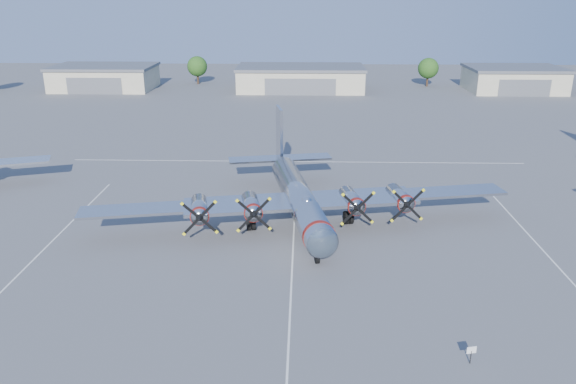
{
  "coord_description": "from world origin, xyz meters",
  "views": [
    {
      "loc": [
        0.84,
        -46.76,
        21.57
      ],
      "look_at": [
        -0.62,
        4.14,
        3.2
      ],
      "focal_mm": 35.0,
      "sensor_mm": 36.0,
      "label": 1
    }
  ],
  "objects_px": {
    "hangar_center": "(301,78)",
    "hangar_east": "(514,79)",
    "tree_east": "(428,68)",
    "main_bomber_b29": "(297,220)",
    "info_placard": "(471,352)",
    "hangar_west": "(105,77)",
    "tree_west": "(197,66)"
  },
  "relations": [
    {
      "from": "hangar_east",
      "to": "hangar_west",
      "type": "bearing_deg",
      "value": -180.0
    },
    {
      "from": "hangar_east",
      "to": "info_placard",
      "type": "bearing_deg",
      "value": -110.28
    },
    {
      "from": "hangar_east",
      "to": "tree_west",
      "type": "height_order",
      "value": "tree_west"
    },
    {
      "from": "hangar_east",
      "to": "tree_west",
      "type": "xyz_separation_m",
      "value": [
        -73.0,
        8.04,
        1.51
      ]
    },
    {
      "from": "main_bomber_b29",
      "to": "hangar_east",
      "type": "bearing_deg",
      "value": 47.39
    },
    {
      "from": "hangar_center",
      "to": "main_bomber_b29",
      "type": "bearing_deg",
      "value": -89.8
    },
    {
      "from": "hangar_west",
      "to": "info_placard",
      "type": "xyz_separation_m",
      "value": [
        56.18,
        -99.63,
        -1.87
      ]
    },
    {
      "from": "hangar_west",
      "to": "main_bomber_b29",
      "type": "relative_size",
      "value": 0.56
    },
    {
      "from": "hangar_center",
      "to": "tree_east",
      "type": "height_order",
      "value": "tree_east"
    },
    {
      "from": "hangar_center",
      "to": "main_bomber_b29",
      "type": "relative_size",
      "value": 0.71
    },
    {
      "from": "main_bomber_b29",
      "to": "hangar_west",
      "type": "bearing_deg",
      "value": 109.57
    },
    {
      "from": "hangar_center",
      "to": "info_placard",
      "type": "relative_size",
      "value": 23.86
    },
    {
      "from": "main_bomber_b29",
      "to": "info_placard",
      "type": "relative_size",
      "value": 33.83
    },
    {
      "from": "hangar_east",
      "to": "main_bomber_b29",
      "type": "xyz_separation_m",
      "value": [
        -47.73,
        -77.1,
        -2.71
      ]
    },
    {
      "from": "hangar_west",
      "to": "main_bomber_b29",
      "type": "xyz_separation_m",
      "value": [
        45.27,
        -77.1,
        -2.71
      ]
    },
    {
      "from": "hangar_west",
      "to": "tree_west",
      "type": "height_order",
      "value": "tree_west"
    },
    {
      "from": "hangar_west",
      "to": "tree_west",
      "type": "xyz_separation_m",
      "value": [
        20.0,
        8.04,
        1.51
      ]
    },
    {
      "from": "tree_east",
      "to": "tree_west",
      "type": "bearing_deg",
      "value": 177.92
    },
    {
      "from": "hangar_center",
      "to": "hangar_east",
      "type": "height_order",
      "value": "same"
    },
    {
      "from": "hangar_east",
      "to": "tree_east",
      "type": "xyz_separation_m",
      "value": [
        -18.0,
        6.04,
        1.51
      ]
    },
    {
      "from": "tree_east",
      "to": "info_placard",
      "type": "bearing_deg",
      "value": -100.1
    },
    {
      "from": "info_placard",
      "to": "tree_east",
      "type": "bearing_deg",
      "value": 66.71
    },
    {
      "from": "main_bomber_b29",
      "to": "info_placard",
      "type": "xyz_separation_m",
      "value": [
        10.91,
        -22.54,
        0.84
      ]
    },
    {
      "from": "tree_west",
      "to": "hangar_center",
      "type": "bearing_deg",
      "value": -17.82
    },
    {
      "from": "hangar_west",
      "to": "hangar_center",
      "type": "relative_size",
      "value": 0.79
    },
    {
      "from": "info_placard",
      "to": "tree_west",
      "type": "bearing_deg",
      "value": 95.38
    },
    {
      "from": "hangar_east",
      "to": "info_placard",
      "type": "height_order",
      "value": "hangar_east"
    },
    {
      "from": "hangar_west",
      "to": "main_bomber_b29",
      "type": "bearing_deg",
      "value": -59.58
    },
    {
      "from": "hangar_center",
      "to": "tree_west",
      "type": "distance_m",
      "value": 26.3
    },
    {
      "from": "hangar_east",
      "to": "main_bomber_b29",
      "type": "height_order",
      "value": "hangar_east"
    },
    {
      "from": "tree_east",
      "to": "main_bomber_b29",
      "type": "height_order",
      "value": "tree_east"
    },
    {
      "from": "tree_west",
      "to": "info_placard",
      "type": "distance_m",
      "value": 113.64
    }
  ]
}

